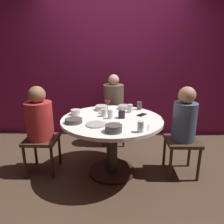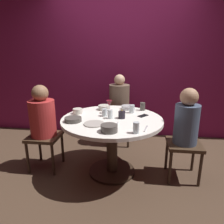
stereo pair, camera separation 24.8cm
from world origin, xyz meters
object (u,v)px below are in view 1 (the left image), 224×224
at_px(cup_by_right_diner, 104,113).
at_px(bowl_small_white, 76,112).
at_px(bowl_serving_large, 124,107).
at_px(seated_diner_left, 40,120).
at_px(candle_holder, 122,114).
at_px(cell_phone, 142,115).
at_px(bowl_salad_center, 101,108).
at_px(bowl_rice_portion, 114,128).
at_px(cup_far_edge, 141,127).
at_px(cup_near_candle, 110,114).
at_px(bowl_sauce_side, 74,121).
at_px(seated_diner_back, 114,102).
at_px(dining_table, 112,131).
at_px(cup_center_front, 130,108).
at_px(seated_diner_right, 184,122).
at_px(wine_glass, 108,104).
at_px(cup_by_left_diner, 139,106).
at_px(dinner_plate, 96,124).

bearing_deg(cup_by_right_diner, bowl_small_white, 171.26).
height_order(bowl_serving_large, bowl_small_white, bowl_small_white).
relative_size(seated_diner_left, candle_holder, 10.26).
xyz_separation_m(cell_phone, bowl_serving_large, (-0.22, 0.29, 0.02)).
relative_size(bowl_salad_center, bowl_rice_portion, 0.96).
xyz_separation_m(cup_by_right_diner, cup_far_edge, (0.41, -0.52, 0.01)).
bearing_deg(cup_near_candle, bowl_sauce_side, -157.45).
height_order(seated_diner_back, cup_by_right_diner, seated_diner_back).
relative_size(dining_table, cup_center_front, 11.55).
bearing_deg(cell_phone, cup_by_right_diner, -132.49).
distance_m(dining_table, bowl_salad_center, 0.45).
bearing_deg(cup_far_edge, cup_by_right_diner, 127.96).
distance_m(seated_diner_back, bowl_sauce_side, 1.18).
bearing_deg(cup_by_right_diner, seated_diner_back, 82.94).
distance_m(bowl_salad_center, bowl_sauce_side, 0.61).
bearing_deg(bowl_small_white, bowl_serving_large, 25.50).
height_order(seated_diner_left, seated_diner_right, seated_diner_right).
xyz_separation_m(seated_diner_right, wine_glass, (-0.95, 0.21, 0.16)).
bearing_deg(cell_phone, cup_by_left_diner, 130.96).
xyz_separation_m(seated_diner_back, seated_diner_right, (0.88, -0.92, -0.02)).
bearing_deg(cup_near_candle, bowl_rice_portion, -83.26).
height_order(seated_diner_left, candle_holder, seated_diner_left).
distance_m(candle_holder, cup_by_right_diner, 0.23).
relative_size(bowl_rice_portion, cup_center_front, 1.63).
xyz_separation_m(bowl_sauce_side, cup_center_front, (0.67, 0.44, 0.03)).
distance_m(seated_diner_left, bowl_salad_center, 0.83).
xyz_separation_m(bowl_salad_center, cup_by_left_diner, (0.53, 0.04, 0.02)).
relative_size(seated_diner_right, bowl_sauce_side, 5.76).
relative_size(dinner_plate, cup_by_left_diner, 2.14).
bearing_deg(cup_far_edge, dinner_plate, 157.28).
xyz_separation_m(seated_diner_left, wine_glass, (0.84, 0.21, 0.16)).
relative_size(candle_holder, bowl_salad_center, 0.66).
bearing_deg(seated_diner_left, dining_table, 0.00).
bearing_deg(bowl_serving_large, seated_diner_left, -157.70).
relative_size(seated_diner_back, bowl_sauce_side, 5.96).
relative_size(seated_diner_left, cup_by_left_diner, 10.32).
bearing_deg(cup_near_candle, seated_diner_left, 179.59).
distance_m(bowl_serving_large, bowl_salad_center, 0.32).
relative_size(wine_glass, cup_by_left_diner, 1.60).
distance_m(bowl_salad_center, cup_far_edge, 0.93).
bearing_deg(cup_far_edge, bowl_sauce_side, 160.25).
distance_m(bowl_small_white, bowl_rice_portion, 0.76).
relative_size(bowl_sauce_side, bowl_rice_portion, 1.13).
relative_size(cell_phone, bowl_small_white, 1.13).
distance_m(candle_holder, cup_far_edge, 0.49).
xyz_separation_m(bowl_serving_large, cup_by_left_diner, (0.21, -0.03, 0.03)).
bearing_deg(cup_far_edge, wine_glass, 119.24).
xyz_separation_m(dinner_plate, cup_far_edge, (0.47, -0.20, 0.05)).
bearing_deg(seated_diner_back, wine_glass, -5.17).
height_order(bowl_salad_center, cup_far_edge, cup_far_edge).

